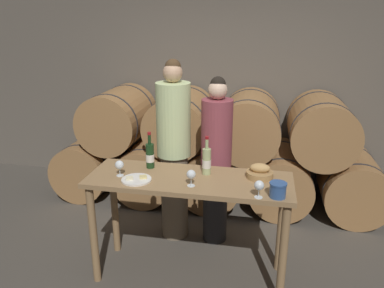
{
  "coord_description": "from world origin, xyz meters",
  "views": [
    {
      "loc": [
        0.56,
        -2.72,
        2.16
      ],
      "look_at": [
        0.0,
        0.12,
        1.18
      ],
      "focal_mm": 35.0,
      "sensor_mm": 36.0,
      "label": 1
    }
  ],
  "objects_px": {
    "tasting_table": "(189,194)",
    "person_right": "(216,161)",
    "wine_glass_left": "(191,175)",
    "wine_glass_center": "(259,186)",
    "wine_glass_far_left": "(119,165)",
    "wine_bottle_red": "(150,155)",
    "bread_basket": "(260,172)",
    "wine_bottle_white": "(207,161)",
    "cheese_plate": "(136,179)",
    "blue_crock": "(278,189)",
    "person_left": "(174,151)"
  },
  "relations": [
    {
      "from": "tasting_table",
      "to": "wine_bottle_red",
      "type": "relative_size",
      "value": 5.19
    },
    {
      "from": "person_right",
      "to": "cheese_plate",
      "type": "distance_m",
      "value": 0.92
    },
    {
      "from": "tasting_table",
      "to": "bread_basket",
      "type": "xyz_separation_m",
      "value": [
        0.56,
        0.12,
        0.19
      ]
    },
    {
      "from": "tasting_table",
      "to": "person_right",
      "type": "distance_m",
      "value": 0.63
    },
    {
      "from": "tasting_table",
      "to": "wine_glass_far_left",
      "type": "height_order",
      "value": "wine_glass_far_left"
    },
    {
      "from": "person_right",
      "to": "wine_glass_far_left",
      "type": "bearing_deg",
      "value": -136.03
    },
    {
      "from": "tasting_table",
      "to": "person_left",
      "type": "xyz_separation_m",
      "value": [
        -0.28,
        0.61,
        0.14
      ]
    },
    {
      "from": "blue_crock",
      "to": "wine_glass_center",
      "type": "relative_size",
      "value": 0.96
    },
    {
      "from": "wine_glass_left",
      "to": "tasting_table",
      "type": "bearing_deg",
      "value": 106.82
    },
    {
      "from": "wine_bottle_red",
      "to": "wine_bottle_white",
      "type": "distance_m",
      "value": 0.5
    },
    {
      "from": "tasting_table",
      "to": "blue_crock",
      "type": "relative_size",
      "value": 13.12
    },
    {
      "from": "tasting_table",
      "to": "wine_glass_far_left",
      "type": "distance_m",
      "value": 0.62
    },
    {
      "from": "blue_crock",
      "to": "wine_bottle_red",
      "type": "bearing_deg",
      "value": 161.22
    },
    {
      "from": "tasting_table",
      "to": "wine_bottle_white",
      "type": "bearing_deg",
      "value": 40.64
    },
    {
      "from": "person_left",
      "to": "wine_bottle_white",
      "type": "relative_size",
      "value": 5.56
    },
    {
      "from": "wine_glass_center",
      "to": "person_left",
      "type": "bearing_deg",
      "value": 134.25
    },
    {
      "from": "person_right",
      "to": "blue_crock",
      "type": "relative_size",
      "value": 13.16
    },
    {
      "from": "blue_crock",
      "to": "bread_basket",
      "type": "bearing_deg",
      "value": 112.35
    },
    {
      "from": "cheese_plate",
      "to": "wine_glass_center",
      "type": "xyz_separation_m",
      "value": [
        0.96,
        -0.12,
        0.08
      ]
    },
    {
      "from": "cheese_plate",
      "to": "tasting_table",
      "type": "bearing_deg",
      "value": 18.15
    },
    {
      "from": "tasting_table",
      "to": "blue_crock",
      "type": "distance_m",
      "value": 0.75
    },
    {
      "from": "wine_glass_center",
      "to": "blue_crock",
      "type": "bearing_deg",
      "value": 14.91
    },
    {
      "from": "cheese_plate",
      "to": "bread_basket",
      "type": "bearing_deg",
      "value": 14.6
    },
    {
      "from": "person_right",
      "to": "cheese_plate",
      "type": "xyz_separation_m",
      "value": [
        -0.54,
        -0.74,
        0.08
      ]
    },
    {
      "from": "wine_bottle_white",
      "to": "wine_glass_left",
      "type": "distance_m",
      "value": 0.27
    },
    {
      "from": "wine_glass_left",
      "to": "wine_glass_center",
      "type": "distance_m",
      "value": 0.52
    },
    {
      "from": "person_left",
      "to": "wine_bottle_white",
      "type": "bearing_deg",
      "value": -51.5
    },
    {
      "from": "tasting_table",
      "to": "person_left",
      "type": "relative_size",
      "value": 0.92
    },
    {
      "from": "wine_bottle_red",
      "to": "wine_glass_left",
      "type": "height_order",
      "value": "wine_bottle_red"
    },
    {
      "from": "person_right",
      "to": "wine_glass_center",
      "type": "distance_m",
      "value": 0.97
    },
    {
      "from": "wine_bottle_red",
      "to": "blue_crock",
      "type": "distance_m",
      "value": 1.13
    },
    {
      "from": "wine_bottle_white",
      "to": "wine_glass_center",
      "type": "bearing_deg",
      "value": -39.16
    },
    {
      "from": "person_left",
      "to": "cheese_plate",
      "type": "xyz_separation_m",
      "value": [
        -0.13,
        -0.74,
        0.01
      ]
    },
    {
      "from": "person_right",
      "to": "cheese_plate",
      "type": "bearing_deg",
      "value": -126.11
    },
    {
      "from": "wine_glass_far_left",
      "to": "wine_glass_left",
      "type": "xyz_separation_m",
      "value": [
        0.61,
        -0.08,
        0.0
      ]
    },
    {
      "from": "wine_bottle_red",
      "to": "blue_crock",
      "type": "bearing_deg",
      "value": -18.78
    },
    {
      "from": "wine_glass_left",
      "to": "wine_glass_center",
      "type": "xyz_separation_m",
      "value": [
        0.51,
        -0.1,
        0.0
      ]
    },
    {
      "from": "wine_bottle_red",
      "to": "wine_bottle_white",
      "type": "bearing_deg",
      "value": -5.05
    },
    {
      "from": "wine_glass_far_left",
      "to": "tasting_table",
      "type": "bearing_deg",
      "value": 6.95
    },
    {
      "from": "wine_bottle_white",
      "to": "wine_glass_center",
      "type": "distance_m",
      "value": 0.56
    },
    {
      "from": "wine_bottle_white",
      "to": "cheese_plate",
      "type": "bearing_deg",
      "value": -155.63
    },
    {
      "from": "blue_crock",
      "to": "wine_glass_left",
      "type": "distance_m",
      "value": 0.65
    },
    {
      "from": "person_right",
      "to": "wine_bottle_red",
      "type": "bearing_deg",
      "value": -138.1
    },
    {
      "from": "wine_bottle_red",
      "to": "wine_glass_center",
      "type": "relative_size",
      "value": 2.42
    },
    {
      "from": "wine_bottle_white",
      "to": "wine_glass_center",
      "type": "xyz_separation_m",
      "value": [
        0.43,
        -0.35,
        -0.02
      ]
    },
    {
      "from": "tasting_table",
      "to": "person_right",
      "type": "relative_size",
      "value": 1.0
    },
    {
      "from": "wine_bottle_red",
      "to": "bread_basket",
      "type": "relative_size",
      "value": 1.47
    },
    {
      "from": "person_right",
      "to": "wine_bottle_white",
      "type": "relative_size",
      "value": 5.11
    },
    {
      "from": "wine_bottle_red",
      "to": "wine_bottle_white",
      "type": "xyz_separation_m",
      "value": [
        0.5,
        -0.04,
        0.0
      ]
    },
    {
      "from": "person_right",
      "to": "wine_bottle_red",
      "type": "distance_m",
      "value": 0.71
    }
  ]
}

